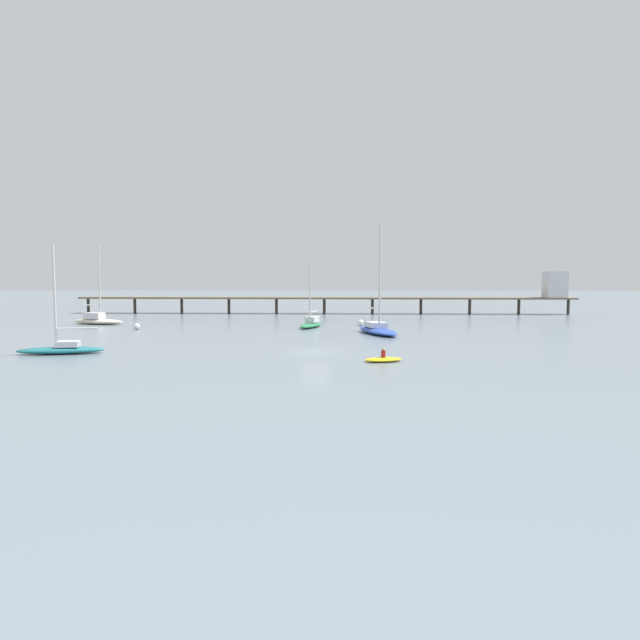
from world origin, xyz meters
name	(u,v)px	position (x,y,z in m)	size (l,w,h in m)	color
ground_plane	(315,352)	(0.00, 0.00, 0.00)	(400.00, 400.00, 0.00)	slate
pier	(402,294)	(13.70, 50.75, 3.54)	(87.52, 5.18, 7.49)	brown
sailboat_blue	(378,328)	(6.83, 16.48, 0.65)	(5.52, 10.37, 12.89)	#2D4CB7
sailboat_green	(311,323)	(-1.32, 24.23, 0.61)	(3.74, 6.80, 8.42)	#287F4C
sailboat_cream	(98,319)	(-31.50, 28.54, 0.70)	(8.13, 4.29, 11.28)	beige
sailboat_teal	(62,347)	(-22.32, -1.44, 0.57)	(7.63, 3.38, 9.54)	#1E727A
dinghy_yellow	(383,359)	(5.61, -5.39, 0.20)	(3.39, 2.17, 1.14)	yellow
mooring_buoy_far	(361,323)	(5.34, 26.84, 0.42)	(0.83, 0.83, 0.83)	silver
mooring_buoy_outer	(137,327)	(-23.23, 20.62, 0.41)	(0.81, 0.81, 0.81)	silver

